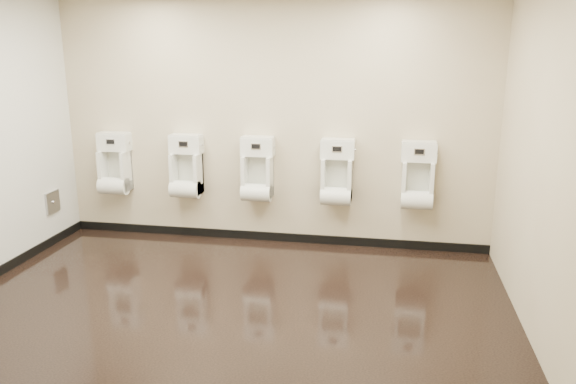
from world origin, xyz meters
name	(u,v)px	position (x,y,z in m)	size (l,w,h in m)	color
ground	(231,304)	(0.00, 0.00, 0.00)	(5.00, 3.50, 0.00)	black
back_wall	(271,124)	(0.00, 1.75, 1.40)	(5.00, 0.02, 2.80)	beige
front_wall	(136,209)	(0.00, -1.75, 1.40)	(5.00, 0.02, 2.80)	beige
right_wall	(543,162)	(2.50, 0.00, 1.40)	(0.02, 3.50, 2.80)	beige
skirting_back	(271,236)	(0.00, 1.74, 0.05)	(5.00, 0.02, 0.10)	black
access_panel	(53,202)	(-2.48, 1.20, 0.50)	(0.04, 0.25, 0.25)	#9E9EA3
urinal_0	(115,168)	(-1.89, 1.62, 0.84)	(0.39, 0.29, 0.72)	white
urinal_1	(186,171)	(-0.99, 1.62, 0.84)	(0.39, 0.29, 0.72)	white
urinal_2	(257,174)	(-0.13, 1.62, 0.84)	(0.39, 0.29, 0.72)	white
urinal_3	(337,177)	(0.78, 1.62, 0.84)	(0.39, 0.29, 0.72)	white
urinal_4	(417,180)	(1.66, 1.62, 0.84)	(0.39, 0.29, 0.72)	white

